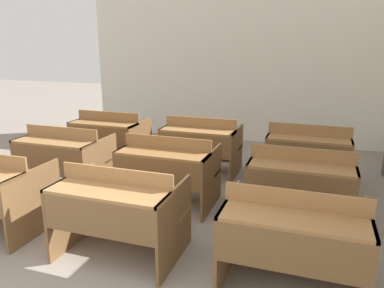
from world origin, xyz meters
name	(u,v)px	position (x,y,z in m)	size (l,w,h in m)	color
wall_back	(234,65)	(0.00, 6.29, 1.55)	(6.20, 0.06, 3.09)	white
bench_front_center	(119,210)	(0.00, 1.57, 0.47)	(1.13, 0.83, 0.89)	brown
bench_front_right	(293,238)	(1.59, 1.56, 0.47)	(1.13, 0.83, 0.89)	brown
bench_second_left	(64,156)	(-1.58, 2.83, 0.47)	(1.13, 0.83, 0.89)	brown
bench_second_center	(168,169)	(-0.01, 2.80, 0.47)	(1.13, 0.83, 0.89)	brown
bench_second_right	(301,183)	(1.58, 2.82, 0.47)	(1.13, 0.83, 0.89)	brown
bench_third_left	(110,136)	(-1.59, 4.05, 0.47)	(1.13, 0.83, 0.89)	brown
bench_third_center	(201,144)	(0.02, 4.07, 0.47)	(1.13, 0.83, 0.89)	brown
bench_third_right	(308,153)	(1.61, 4.07, 0.47)	(1.13, 0.83, 0.89)	brown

